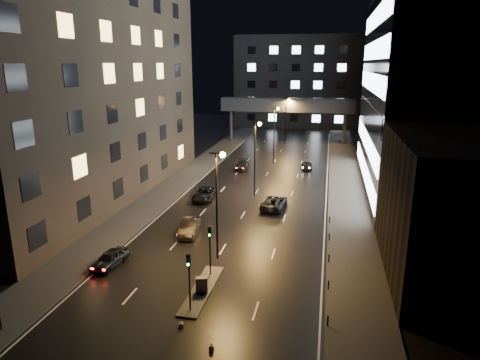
{
  "coord_description": "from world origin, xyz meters",
  "views": [
    {
      "loc": [
        9.57,
        -27.44,
        17.62
      ],
      "look_at": [
        -0.62,
        21.22,
        4.0
      ],
      "focal_mm": 32.0,
      "sensor_mm": 36.0,
      "label": 1
    }
  ],
  "objects_px": {
    "car_away_b": "(190,227)",
    "car_away_d": "(242,165)",
    "car_away_a": "(110,259)",
    "car_away_c": "(205,194)",
    "car_toward_b": "(307,165)",
    "car_toward_a": "(274,202)",
    "utility_cabinet": "(202,285)"
  },
  "relations": [
    {
      "from": "car_away_b",
      "to": "car_away_d",
      "type": "distance_m",
      "value": 29.33
    },
    {
      "from": "car_toward_b",
      "to": "car_away_a",
      "type": "bearing_deg",
      "value": 65.13
    },
    {
      "from": "car_away_a",
      "to": "car_away_c",
      "type": "height_order",
      "value": "car_away_c"
    },
    {
      "from": "car_away_a",
      "to": "car_away_d",
      "type": "xyz_separation_m",
      "value": [
        4.35,
        37.88,
        -0.01
      ]
    },
    {
      "from": "car_away_c",
      "to": "car_toward_a",
      "type": "height_order",
      "value": "car_toward_a"
    },
    {
      "from": "car_toward_b",
      "to": "utility_cabinet",
      "type": "relative_size",
      "value": 3.46
    },
    {
      "from": "car_away_d",
      "to": "car_away_c",
      "type": "bearing_deg",
      "value": -100.56
    },
    {
      "from": "car_away_c",
      "to": "car_toward_b",
      "type": "bearing_deg",
      "value": 54.99
    },
    {
      "from": "car_toward_b",
      "to": "utility_cabinet",
      "type": "bearing_deg",
      "value": 78.12
    },
    {
      "from": "utility_cabinet",
      "to": "car_away_b",
      "type": "bearing_deg",
      "value": 99.59
    },
    {
      "from": "car_away_b",
      "to": "car_away_d",
      "type": "relative_size",
      "value": 0.99
    },
    {
      "from": "car_away_d",
      "to": "car_toward_a",
      "type": "distance_m",
      "value": 20.71
    },
    {
      "from": "car_toward_b",
      "to": "car_away_b",
      "type": "bearing_deg",
      "value": 67.42
    },
    {
      "from": "car_away_b",
      "to": "utility_cabinet",
      "type": "height_order",
      "value": "car_away_b"
    },
    {
      "from": "car_away_c",
      "to": "car_toward_b",
      "type": "relative_size",
      "value": 1.26
    },
    {
      "from": "car_away_b",
      "to": "car_away_a",
      "type": "bearing_deg",
      "value": -125.29
    },
    {
      "from": "car_away_c",
      "to": "car_away_d",
      "type": "bearing_deg",
      "value": 81.53
    },
    {
      "from": "car_away_b",
      "to": "car_away_c",
      "type": "xyz_separation_m",
      "value": [
        -1.85,
        11.88,
        -0.03
      ]
    },
    {
      "from": "car_away_b",
      "to": "car_toward_b",
      "type": "distance_m",
      "value": 33.66
    },
    {
      "from": "car_toward_a",
      "to": "utility_cabinet",
      "type": "bearing_deg",
      "value": 88.2
    },
    {
      "from": "car_away_d",
      "to": "car_toward_b",
      "type": "height_order",
      "value": "car_away_d"
    },
    {
      "from": "car_away_c",
      "to": "car_toward_b",
      "type": "height_order",
      "value": "car_away_c"
    },
    {
      "from": "car_away_a",
      "to": "car_away_d",
      "type": "bearing_deg",
      "value": 91.21
    },
    {
      "from": "car_away_b",
      "to": "car_away_c",
      "type": "bearing_deg",
      "value": 92.04
    },
    {
      "from": "car_away_c",
      "to": "car_away_d",
      "type": "xyz_separation_m",
      "value": [
        1.56,
        17.45,
        -0.06
      ]
    },
    {
      "from": "car_away_b",
      "to": "car_away_d",
      "type": "bearing_deg",
      "value": 83.75
    },
    {
      "from": "car_away_b",
      "to": "utility_cabinet",
      "type": "relative_size",
      "value": 3.82
    },
    {
      "from": "car_away_a",
      "to": "car_toward_b",
      "type": "xyz_separation_m",
      "value": [
        15.17,
        40.52,
        -0.08
      ]
    },
    {
      "from": "car_away_b",
      "to": "utility_cabinet",
      "type": "xyz_separation_m",
      "value": [
        4.78,
        -11.47,
        -0.01
      ]
    },
    {
      "from": "car_away_b",
      "to": "car_toward_a",
      "type": "distance_m",
      "value": 12.82
    },
    {
      "from": "car_away_b",
      "to": "utility_cabinet",
      "type": "bearing_deg",
      "value": -74.16
    },
    {
      "from": "utility_cabinet",
      "to": "car_away_a",
      "type": "bearing_deg",
      "value": 149.73
    }
  ]
}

